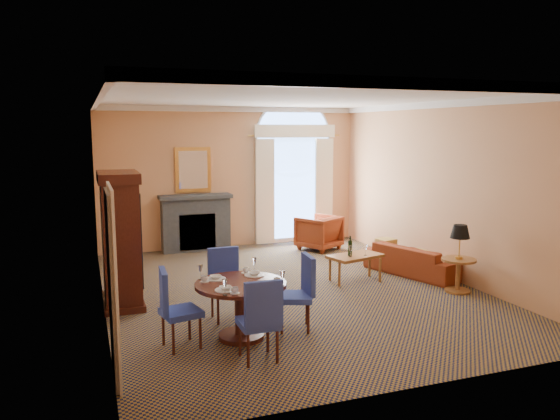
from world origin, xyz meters
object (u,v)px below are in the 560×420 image
object	(u,v)px
armoire	(121,242)
sofa	(414,260)
dining_table	(241,297)
coffee_table	(355,257)
side_table	(459,251)
armchair	(319,233)

from	to	relation	value
armoire	sofa	bearing A→B (deg)	0.09
dining_table	coffee_table	xyz separation A→B (m)	(2.65, 1.90, -0.11)
dining_table	side_table	bearing A→B (deg)	10.50
armoire	side_table	distance (m)	5.46
dining_table	armchair	bearing A→B (deg)	55.53
armchair	side_table	size ratio (longest dim) A/B	0.76
armoire	side_table	world-z (taller)	armoire
dining_table	coffee_table	bearing A→B (deg)	35.63
armchair	coffee_table	xyz separation A→B (m)	(-0.45, -2.61, 0.06)
dining_table	sofa	xyz separation A→B (m)	(3.92, 1.96, -0.28)
coffee_table	sofa	bearing A→B (deg)	-12.75
dining_table	coffee_table	distance (m)	3.26
armoire	dining_table	distance (m)	2.41
armchair	coffee_table	size ratio (longest dim) A/B	0.80
sofa	coffee_table	size ratio (longest dim) A/B	1.78
armoire	coffee_table	world-z (taller)	armoire
coffee_table	side_table	size ratio (longest dim) A/B	0.95
dining_table	armchair	size ratio (longest dim) A/B	1.41
armchair	side_table	distance (m)	3.89
coffee_table	side_table	distance (m)	1.78
sofa	armchair	distance (m)	2.69
armchair	dining_table	bearing A→B (deg)	26.01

